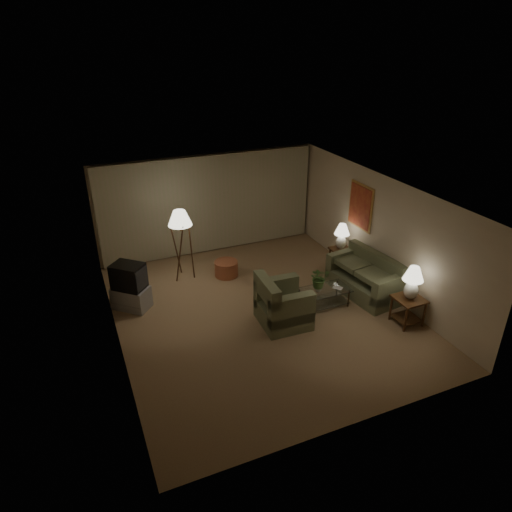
% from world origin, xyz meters
% --- Properties ---
extents(ground, '(7.00, 7.00, 0.00)m').
position_xyz_m(ground, '(0.00, 0.00, 0.00)').
color(ground, '#A18858').
rests_on(ground, ground).
extents(room_shell, '(6.04, 7.02, 2.72)m').
position_xyz_m(room_shell, '(0.02, 1.51, 1.75)').
color(room_shell, beige).
rests_on(room_shell, ground).
extents(sofa, '(1.96, 1.31, 0.77)m').
position_xyz_m(sofa, '(2.50, -0.24, 0.39)').
color(sofa, '#686D4C').
rests_on(sofa, ground).
extents(armchair, '(1.10, 1.05, 0.85)m').
position_xyz_m(armchair, '(0.28, -0.57, 0.43)').
color(armchair, '#686D4C').
rests_on(armchair, ground).
extents(side_table_near, '(0.57, 0.57, 0.60)m').
position_xyz_m(side_table_near, '(2.65, -1.59, 0.42)').
color(side_table_near, '#39220F').
rests_on(side_table_near, ground).
extents(side_table_far, '(0.50, 0.42, 0.60)m').
position_xyz_m(side_table_far, '(2.65, 1.01, 0.40)').
color(side_table_far, '#39220F').
rests_on(side_table_far, ground).
extents(table_lamp_near, '(0.42, 0.42, 0.73)m').
position_xyz_m(table_lamp_near, '(2.65, -1.59, 1.03)').
color(table_lamp_near, white).
rests_on(table_lamp_near, side_table_near).
extents(table_lamp_far, '(0.38, 0.38, 0.66)m').
position_xyz_m(table_lamp_far, '(2.65, 1.01, 0.99)').
color(table_lamp_far, white).
rests_on(table_lamp_far, side_table_far).
extents(coffee_table, '(1.13, 0.61, 0.41)m').
position_xyz_m(coffee_table, '(1.39, -0.34, 0.28)').
color(coffee_table, silver).
rests_on(coffee_table, ground).
extents(tv_cabinet, '(1.26, 1.26, 0.50)m').
position_xyz_m(tv_cabinet, '(-2.55, 1.27, 0.25)').
color(tv_cabinet, '#999A9C').
rests_on(tv_cabinet, ground).
extents(crt_tv, '(1.14, 1.13, 0.57)m').
position_xyz_m(crt_tv, '(-2.55, 1.27, 0.78)').
color(crt_tv, black).
rests_on(crt_tv, tv_cabinet).
extents(floor_lamp, '(0.57, 0.57, 1.76)m').
position_xyz_m(floor_lamp, '(-1.12, 2.18, 0.92)').
color(floor_lamp, '#39220F').
rests_on(floor_lamp, ground).
extents(ottoman, '(0.62, 0.62, 0.39)m').
position_xyz_m(ottoman, '(-0.12, 1.85, 0.19)').
color(ottoman, '#9E5735').
rests_on(ottoman, ground).
extents(vase, '(0.14, 0.14, 0.14)m').
position_xyz_m(vase, '(1.24, -0.34, 0.49)').
color(vase, white).
rests_on(vase, coffee_table).
extents(flowers, '(0.50, 0.46, 0.47)m').
position_xyz_m(flowers, '(1.24, -0.34, 0.80)').
color(flowers, '#487032').
rests_on(flowers, vase).
extents(book, '(0.24, 0.25, 0.02)m').
position_xyz_m(book, '(1.64, -0.44, 0.42)').
color(book, olive).
rests_on(book, coffee_table).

